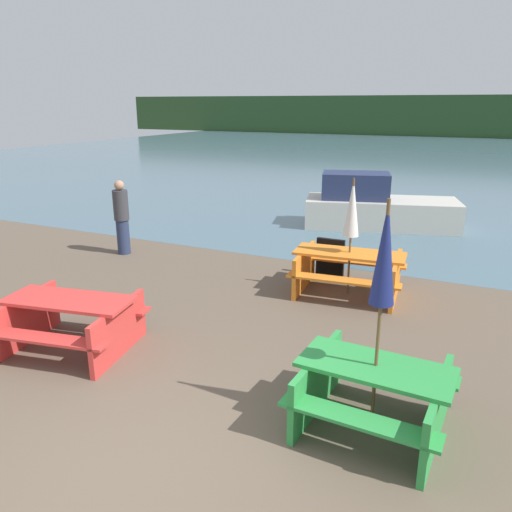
{
  "coord_description": "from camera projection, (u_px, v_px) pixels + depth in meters",
  "views": [
    {
      "loc": [
        2.68,
        -2.9,
        3.26
      ],
      "look_at": [
        -0.69,
        4.16,
        0.85
      ],
      "focal_mm": 35.0,
      "sensor_mm": 36.0,
      "label": 1
    }
  ],
  "objects": [
    {
      "name": "picnic_table_orange",
      "position": [
        349.0,
        268.0,
        8.77
      ],
      "size": [
        2.02,
        1.55,
        0.77
      ],
      "rotation": [
        0.0,
        0.0,
        0.1
      ],
      "color": "orange",
      "rests_on": "ground_plane"
    },
    {
      "name": "person",
      "position": [
        122.0,
        217.0,
        11.03
      ],
      "size": [
        0.33,
        0.33,
        1.65
      ],
      "color": "#283351",
      "rests_on": "ground_plane"
    },
    {
      "name": "umbrella_navy",
      "position": [
        385.0,
        256.0,
        4.69
      ],
      "size": [
        0.25,
        0.25,
        2.42
      ],
      "color": "brown",
      "rests_on": "ground_plane"
    },
    {
      "name": "boat",
      "position": [
        375.0,
        207.0,
        13.58
      ],
      "size": [
        4.29,
        2.55,
        1.46
      ],
      "rotation": [
        0.0,
        0.0,
        0.27
      ],
      "color": "beige",
      "rests_on": "water"
    },
    {
      "name": "picnic_table_green",
      "position": [
        374.0,
        390.0,
        5.11
      ],
      "size": [
        1.6,
        1.45,
        0.72
      ],
      "rotation": [
        0.0,
        0.0,
        -0.05
      ],
      "color": "green",
      "rests_on": "ground_plane"
    },
    {
      "name": "ground_plane",
      "position": [
        128.0,
        475.0,
        4.56
      ],
      "size": [
        60.0,
        60.0,
        0.0
      ],
      "primitive_type": "plane",
      "color": "brown"
    },
    {
      "name": "picnic_table_red",
      "position": [
        70.0,
        319.0,
        6.78
      ],
      "size": [
        1.96,
        1.68,
        0.74
      ],
      "rotation": [
        0.0,
        0.0,
        0.19
      ],
      "color": "red",
      "rests_on": "ground_plane"
    },
    {
      "name": "water",
      "position": [
        450.0,
        156.0,
        31.9
      ],
      "size": [
        60.0,
        50.0,
        0.0
      ],
      "color": "slate",
      "rests_on": "ground_plane"
    },
    {
      "name": "umbrella_white",
      "position": [
        352.0,
        209.0,
        8.45
      ],
      "size": [
        0.27,
        0.27,
        2.06
      ],
      "color": "brown",
      "rests_on": "ground_plane"
    },
    {
      "name": "signboard",
      "position": [
        330.0,
        258.0,
        9.7
      ],
      "size": [
        0.55,
        0.08,
        0.75
      ],
      "color": "black",
      "rests_on": "ground_plane"
    },
    {
      "name": "far_treeline",
      "position": [
        472.0,
        116.0,
        48.57
      ],
      "size": [
        80.0,
        1.6,
        4.0
      ],
      "color": "#284723",
      "rests_on": "water"
    }
  ]
}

